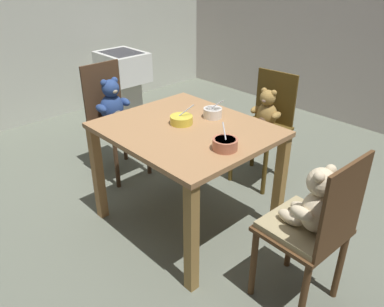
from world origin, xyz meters
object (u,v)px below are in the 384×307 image
(teddy_chair_near_left, at_px, (113,110))
(teddy_chair_near_right, at_px, (313,218))
(dining_table, at_px, (186,143))
(porridge_bowl_white_far_center, at_px, (213,113))
(porridge_bowl_yellow_center, at_px, (181,120))
(sink_basin, at_px, (123,74))
(porridge_bowl_terracotta_near_right, at_px, (225,144))
(teddy_chair_far_center, at_px, (265,119))

(teddy_chair_near_left, relative_size, teddy_chair_near_right, 1.00)
(teddy_chair_near_left, height_order, teddy_chair_near_right, teddy_chair_near_left)
(dining_table, relative_size, porridge_bowl_white_far_center, 8.21)
(porridge_bowl_yellow_center, relative_size, sink_basin, 0.20)
(porridge_bowl_white_far_center, height_order, porridge_bowl_terracotta_near_right, porridge_bowl_terracotta_near_right)
(teddy_chair_near_left, height_order, porridge_bowl_white_far_center, teddy_chair_near_left)
(dining_table, xyz_separation_m, porridge_bowl_terracotta_near_right, (0.37, -0.05, 0.15))
(teddy_chair_far_center, bearing_deg, porridge_bowl_yellow_center, -8.26)
(dining_table, relative_size, porridge_bowl_yellow_center, 7.04)
(porridge_bowl_white_far_center, bearing_deg, teddy_chair_far_center, 92.12)
(sink_basin, bearing_deg, teddy_chair_near_left, -37.48)
(porridge_bowl_white_far_center, bearing_deg, teddy_chair_near_right, -15.69)
(dining_table, bearing_deg, teddy_chair_near_left, 176.39)
(dining_table, distance_m, sink_basin, 2.24)
(dining_table, xyz_separation_m, teddy_chair_near_right, (0.94, -0.03, -0.06))
(porridge_bowl_white_far_center, height_order, sink_basin, porridge_bowl_white_far_center)
(teddy_chair_far_center, relative_size, porridge_bowl_white_far_center, 7.07)
(porridge_bowl_yellow_center, xyz_separation_m, porridge_bowl_terracotta_near_right, (0.44, -0.07, 0.01))
(porridge_bowl_terracotta_near_right, bearing_deg, teddy_chair_near_right, 2.43)
(dining_table, height_order, teddy_chair_near_left, teddy_chair_near_left)
(teddy_chair_near_left, bearing_deg, porridge_bowl_white_far_center, 10.28)
(porridge_bowl_terracotta_near_right, bearing_deg, porridge_bowl_white_far_center, 142.30)
(dining_table, distance_m, porridge_bowl_terracotta_near_right, 0.41)
(teddy_chair_near_left, height_order, sink_basin, teddy_chair_near_left)
(porridge_bowl_terracotta_near_right, distance_m, sink_basin, 2.62)
(teddy_chair_near_left, distance_m, sink_basin, 1.38)
(dining_table, xyz_separation_m, porridge_bowl_yellow_center, (-0.06, 0.02, 0.14))
(sink_basin, bearing_deg, teddy_chair_far_center, -0.40)
(teddy_chair_far_center, xyz_separation_m, porridge_bowl_terracotta_near_right, (0.40, -0.93, 0.24))
(porridge_bowl_white_far_center, relative_size, porridge_bowl_yellow_center, 0.86)
(teddy_chair_far_center, height_order, porridge_bowl_white_far_center, teddy_chair_far_center)
(teddy_chair_near_right, distance_m, porridge_bowl_white_far_center, 1.00)
(teddy_chair_near_left, distance_m, teddy_chair_near_right, 1.90)
(porridge_bowl_terracotta_near_right, bearing_deg, dining_table, 172.43)
(sink_basin, bearing_deg, porridge_bowl_white_far_center, -17.80)
(teddy_chair_near_left, height_order, teddy_chair_far_center, teddy_chair_near_left)
(teddy_chair_near_right, height_order, porridge_bowl_white_far_center, teddy_chair_near_right)
(porridge_bowl_yellow_center, xyz_separation_m, sink_basin, (-1.99, 0.88, -0.29))
(porridge_bowl_yellow_center, height_order, sink_basin, porridge_bowl_yellow_center)
(dining_table, bearing_deg, teddy_chair_near_right, -1.55)
(teddy_chair_near_left, bearing_deg, sink_basin, 142.17)
(teddy_chair_far_center, xyz_separation_m, porridge_bowl_yellow_center, (-0.04, -0.87, 0.23))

